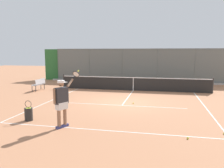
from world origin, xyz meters
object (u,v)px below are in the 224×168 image
(ball_basket, at_px, (29,113))
(tennis_player, at_px, (62,100))
(tennis_ball_by_sideline, at_px, (133,103))
(tennis_ball_near_baseline, at_px, (188,138))
(tennis_ball_mid_court, at_px, (224,133))
(courtside_bench, at_px, (39,83))

(ball_basket, bearing_deg, tennis_player, 163.35)
(tennis_ball_by_sideline, relative_size, ball_basket, 0.08)
(tennis_ball_near_baseline, height_order, tennis_ball_by_sideline, same)
(tennis_ball_mid_court, relative_size, ball_basket, 0.08)
(tennis_player, height_order, ball_basket, tennis_player)
(courtside_bench, bearing_deg, ball_basket, -153.46)
(tennis_player, height_order, tennis_ball_by_sideline, tennis_player)
(courtside_bench, distance_m, ball_basket, 7.59)
(tennis_ball_mid_court, relative_size, tennis_ball_by_sideline, 1.00)
(ball_basket, bearing_deg, tennis_ball_by_sideline, -133.87)
(tennis_ball_by_sideline, distance_m, courtside_bench, 7.73)
(tennis_ball_near_baseline, relative_size, tennis_ball_mid_court, 1.00)
(tennis_ball_near_baseline, bearing_deg, ball_basket, -7.02)
(tennis_ball_near_baseline, xyz_separation_m, ball_basket, (6.09, -0.75, 0.27))
(tennis_ball_near_baseline, bearing_deg, tennis_player, -3.16)
(tennis_ball_by_sideline, bearing_deg, tennis_ball_near_baseline, 116.36)
(tennis_ball_mid_court, bearing_deg, tennis_ball_by_sideline, -48.03)
(tennis_ball_mid_court, xyz_separation_m, ball_basket, (7.34, -0.04, 0.27))
(tennis_ball_near_baseline, distance_m, courtside_bench, 12.12)
(tennis_player, distance_m, tennis_ball_by_sideline, 5.00)
(tennis_ball_near_baseline, bearing_deg, tennis_ball_by_sideline, -63.64)
(tennis_ball_near_baseline, relative_size, courtside_bench, 0.05)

